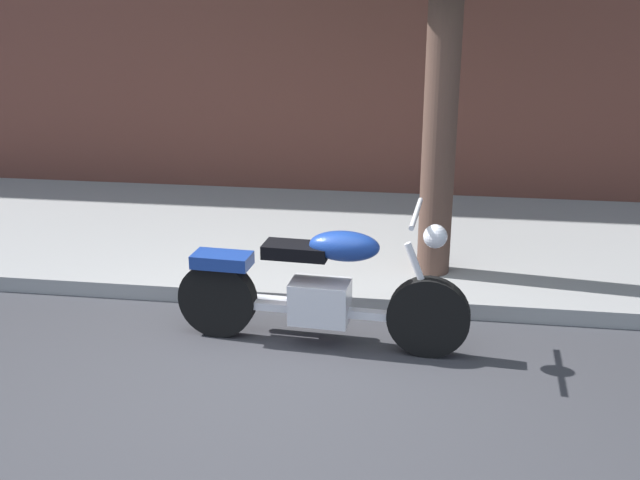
# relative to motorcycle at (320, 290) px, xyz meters

# --- Properties ---
(ground_plane) EXTENTS (60.00, 60.00, 0.00)m
(ground_plane) POSITION_rel_motorcycle_xyz_m (-0.31, -0.60, -0.45)
(ground_plane) COLOR #38383D
(sidewalk) EXTENTS (22.78, 3.35, 0.14)m
(sidewalk) POSITION_rel_motorcycle_xyz_m (-0.31, 2.28, -0.38)
(sidewalk) COLOR gray
(sidewalk) RESTS_ON ground
(motorcycle) EXTENTS (2.23, 0.70, 1.10)m
(motorcycle) POSITION_rel_motorcycle_xyz_m (0.00, 0.00, 0.00)
(motorcycle) COLOR black
(motorcycle) RESTS_ON ground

